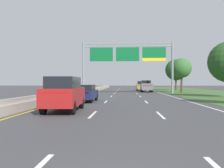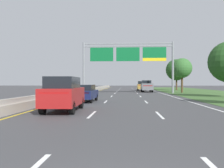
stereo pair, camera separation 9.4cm
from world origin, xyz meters
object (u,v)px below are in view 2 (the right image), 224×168
overhead_sign_gantry (128,57)px  car_gold_right_lane_suv (142,86)px  roadside_tree_distant (177,70)px  pickup_truck_grey (147,86)px  roadside_tree_far (182,68)px  car_red_left_lane_suv (64,93)px  car_navy_left_lane_sedan (85,93)px

overhead_sign_gantry → car_gold_right_lane_suv: bearing=77.8°
car_gold_right_lane_suv → roadside_tree_distant: size_ratio=0.67×
pickup_truck_grey → roadside_tree_distant: size_ratio=0.76×
roadside_tree_far → overhead_sign_gantry: bearing=-162.9°
car_red_left_lane_suv → roadside_tree_distant: bearing=-22.0°
overhead_sign_gantry → roadside_tree_distant: size_ratio=2.12×
car_navy_left_lane_sedan → car_gold_right_lane_suv: bearing=-10.9°
pickup_truck_grey → roadside_tree_distant: roadside_tree_distant is taller
overhead_sign_gantry → roadside_tree_distant: bearing=54.8°
car_navy_left_lane_sedan → car_red_left_lane_suv: bearing=-178.8°
overhead_sign_gantry → roadside_tree_distant: 19.36m
car_navy_left_lane_sedan → car_red_left_lane_suv: car_red_left_lane_suv is taller
overhead_sign_gantry → car_red_left_lane_suv: overhead_sign_gantry is taller
pickup_truck_grey → car_red_left_lane_suv: bearing=166.5°
roadside_tree_far → car_red_left_lane_suv: bearing=-115.7°
car_navy_left_lane_sedan → roadside_tree_far: 25.06m
overhead_sign_gantry → roadside_tree_far: 10.06m
pickup_truck_grey → roadside_tree_far: (5.89, -2.99, 3.22)m
car_gold_right_lane_suv → roadside_tree_far: size_ratio=0.78×
roadside_tree_far → car_gold_right_lane_suv: bearing=118.3°
car_navy_left_lane_sedan → roadside_tree_far: size_ratio=0.74×
car_gold_right_lane_suv → roadside_tree_distant: 8.82m
overhead_sign_gantry → car_navy_left_lane_sedan: (-4.06, -17.90, -5.24)m
overhead_sign_gantry → car_navy_left_lane_sedan: bearing=-102.8°
car_navy_left_lane_sedan → pickup_truck_grey: bearing=-16.1°
car_gold_right_lane_suv → roadside_tree_distant: roadside_tree_distant is taller
car_gold_right_lane_suv → roadside_tree_far: 13.69m
car_navy_left_lane_sedan → roadside_tree_distant: (15.20, 33.67, 3.86)m
car_navy_left_lane_sedan → roadside_tree_distant: size_ratio=0.63×
pickup_truck_grey → car_red_left_lane_suv: pickup_truck_grey is taller
pickup_truck_grey → car_gold_right_lane_suv: (-0.42, 8.74, 0.02)m
car_red_left_lane_suv → overhead_sign_gantry: bearing=-10.9°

